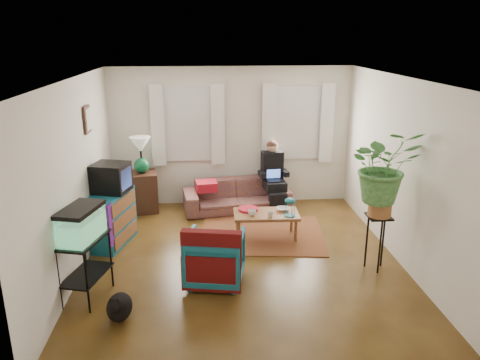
{
  "coord_description": "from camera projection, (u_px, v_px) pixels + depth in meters",
  "views": [
    {
      "loc": [
        -0.52,
        -6.13,
        3.16
      ],
      "look_at": [
        0.0,
        0.4,
        1.1
      ],
      "focal_mm": 35.0,
      "sensor_mm": 36.0,
      "label": 1
    }
  ],
  "objects": [
    {
      "name": "seated_person",
      "position": [
        273.0,
        178.0,
        8.73
      ],
      "size": [
        0.55,
        0.65,
        1.15
      ],
      "primitive_type": null,
      "rotation": [
        0.0,
        0.0,
        0.12
      ],
      "color": "black",
      "rests_on": "sofa"
    },
    {
      "name": "aquarium_stand",
      "position": [
        86.0,
        269.0,
        5.74
      ],
      "size": [
        0.57,
        0.79,
        0.79
      ],
      "primitive_type": "cube",
      "rotation": [
        0.0,
        0.0,
        -0.26
      ],
      "color": "black",
      "rests_on": "floor"
    },
    {
      "name": "wall_back",
      "position": [
        231.0,
        137.0,
        8.81
      ],
      "size": [
        4.5,
        0.01,
        2.6
      ],
      "primitive_type": "cube",
      "color": "silver",
      "rests_on": "floor"
    },
    {
      "name": "picture_frame",
      "position": [
        88.0,
        119.0,
        6.88
      ],
      "size": [
        0.04,
        0.32,
        0.4
      ],
      "primitive_type": "cube",
      "color": "#3D2616",
      "rests_on": "wall_left"
    },
    {
      "name": "cup_b",
      "position": [
        270.0,
        214.0,
        7.28
      ],
      "size": [
        0.1,
        0.1,
        0.09
      ],
      "primitive_type": "imported",
      "rotation": [
        0.0,
        0.0,
        -0.03
      ],
      "color": "beige",
      "rests_on": "coffee_table"
    },
    {
      "name": "area_rug",
      "position": [
        261.0,
        234.0,
        7.68
      ],
      "size": [
        2.16,
        1.81,
        0.01
      ],
      "primitive_type": "cube",
      "rotation": [
        0.0,
        0.0,
        -0.11
      ],
      "color": "brown",
      "rests_on": "floor"
    },
    {
      "name": "curtains_left",
      "position": [
        188.0,
        125.0,
        8.58
      ],
      "size": [
        1.36,
        0.06,
        1.5
      ],
      "primitive_type": "cube",
      "color": "white",
      "rests_on": "wall_back"
    },
    {
      "name": "coffee_table",
      "position": [
        266.0,
        225.0,
        7.51
      ],
      "size": [
        1.04,
        0.59,
        0.43
      ],
      "primitive_type": "cube",
      "rotation": [
        0.0,
        0.0,
        -0.03
      ],
      "color": "brown",
      "rests_on": "floor"
    },
    {
      "name": "ceiling",
      "position": [
        242.0,
        79.0,
        6.04
      ],
      "size": [
        4.5,
        5.0,
        0.01
      ],
      "primitive_type": "cube",
      "color": "white",
      "rests_on": "wall_back"
    },
    {
      "name": "dresser",
      "position": [
        110.0,
        219.0,
        7.24
      ],
      "size": [
        0.69,
        1.02,
        0.83
      ],
      "primitive_type": "cube",
      "rotation": [
        0.0,
        0.0,
        -0.27
      ],
      "color": "#105A61",
      "rests_on": "floor"
    },
    {
      "name": "cup_a",
      "position": [
        252.0,
        213.0,
        7.33
      ],
      "size": [
        0.12,
        0.12,
        0.09
      ],
      "primitive_type": "imported",
      "rotation": [
        0.0,
        0.0,
        -0.03
      ],
      "color": "white",
      "rests_on": "coffee_table"
    },
    {
      "name": "wall_right",
      "position": [
        401.0,
        171.0,
        6.6
      ],
      "size": [
        0.01,
        5.0,
        2.6
      ],
      "primitive_type": "cube",
      "color": "silver",
      "rests_on": "floor"
    },
    {
      "name": "sofa",
      "position": [
        237.0,
        190.0,
        8.66
      ],
      "size": [
        2.01,
        0.99,
        0.76
      ],
      "primitive_type": "imported",
      "rotation": [
        0.0,
        0.0,
        0.12
      ],
      "color": "brown",
      "rests_on": "floor"
    },
    {
      "name": "side_table",
      "position": [
        143.0,
        192.0,
        8.62
      ],
      "size": [
        0.58,
        0.58,
        0.74
      ],
      "primitive_type": "cube",
      "rotation": [
        0.0,
        0.0,
        0.15
      ],
      "color": "#412B18",
      "rests_on": "floor"
    },
    {
      "name": "floor",
      "position": [
        242.0,
        260.0,
        6.82
      ],
      "size": [
        4.5,
        5.0,
        0.01
      ],
      "primitive_type": "cube",
      "color": "#4F2B14",
      "rests_on": "ground"
    },
    {
      "name": "snack_tray",
      "position": [
        248.0,
        209.0,
        7.56
      ],
      "size": [
        0.33,
        0.33,
        0.04
      ],
      "primitive_type": "cylinder",
      "rotation": [
        0.0,
        0.0,
        -0.03
      ],
      "color": "#B21414",
      "rests_on": "coffee_table"
    },
    {
      "name": "wall_front",
      "position": [
        267.0,
        258.0,
        4.05
      ],
      "size": [
        4.5,
        0.01,
        2.6
      ],
      "primitive_type": "cube",
      "color": "silver",
      "rests_on": "floor"
    },
    {
      "name": "window_left",
      "position": [
        188.0,
        124.0,
        8.65
      ],
      "size": [
        1.08,
        0.04,
        1.38
      ],
      "primitive_type": "cube",
      "color": "white",
      "rests_on": "wall_back"
    },
    {
      "name": "serape_throw",
      "position": [
        211.0,
        255.0,
        5.81
      ],
      "size": [
        0.77,
        0.31,
        0.62
      ],
      "primitive_type": "cube",
      "rotation": [
        0.0,
        0.0,
        -0.19
      ],
      "color": "#9E0A0A",
      "rests_on": "armchair"
    },
    {
      "name": "bowl",
      "position": [
        283.0,
        209.0,
        7.54
      ],
      "size": [
        0.21,
        0.21,
        0.05
      ],
      "primitive_type": "imported",
      "rotation": [
        0.0,
        0.0,
        -0.03
      ],
      "color": "white",
      "rests_on": "coffee_table"
    },
    {
      "name": "aquarium",
      "position": [
        81.0,
        223.0,
        5.56
      ],
      "size": [
        0.51,
        0.72,
        0.42
      ],
      "primitive_type": "cube",
      "rotation": [
        0.0,
        0.0,
        -0.26
      ],
      "color": "#7FD899",
      "rests_on": "aquarium_stand"
    },
    {
      "name": "window_right",
      "position": [
        297.0,
        123.0,
        8.81
      ],
      "size": [
        1.08,
        0.04,
        1.38
      ],
      "primitive_type": "cube",
      "color": "white",
      "rests_on": "wall_back"
    },
    {
      "name": "wall_left",
      "position": [
        75.0,
        179.0,
        6.26
      ],
      "size": [
        0.01,
        5.0,
        2.6
      ],
      "primitive_type": "cube",
      "color": "silver",
      "rests_on": "floor"
    },
    {
      "name": "armchair",
      "position": [
        215.0,
        256.0,
        6.13
      ],
      "size": [
        0.84,
        0.81,
        0.75
      ],
      "primitive_type": "imported",
      "rotation": [
        0.0,
        0.0,
        2.96
      ],
      "color": "#105D62",
      "rests_on": "floor"
    },
    {
      "name": "table_lamp",
      "position": [
        141.0,
        156.0,
        8.41
      ],
      "size": [
        0.43,
        0.43,
        0.67
      ],
      "primitive_type": null,
      "rotation": [
        0.0,
        0.0,
        0.15
      ],
      "color": "white",
      "rests_on": "side_table"
    },
    {
      "name": "curtains_right",
      "position": [
        298.0,
        124.0,
        8.73
      ],
      "size": [
        1.36,
        0.06,
        1.5
      ],
      "primitive_type": "cube",
      "color": "white",
      "rests_on": "wall_back"
    },
    {
      "name": "plant_stand",
      "position": [
        377.0,
        242.0,
        6.46
      ],
      "size": [
        0.34,
        0.34,
        0.79
      ],
      "primitive_type": "cube",
      "rotation": [
        0.0,
        0.0,
        -0.01
      ],
      "color": "black",
      "rests_on": "floor"
    },
    {
      "name": "crt_tv",
      "position": [
        111.0,
        178.0,
        7.14
      ],
      "size": [
        0.61,
        0.58,
        0.44
      ],
      "primitive_type": "cube",
      "rotation": [
        0.0,
        0.0,
        -0.27
      ],
      "color": "black",
      "rests_on": "dresser"
    },
    {
      "name": "black_cat",
      "position": [
        119.0,
        304.0,
        5.36
      ],
      "size": [
        0.31,
        0.46,
        0.38
      ],
      "primitive_type": "ellipsoid",
      "rotation": [
        0.0,
        0.0,
        -0.03
      ],
      "color": "black",
      "rests_on": "floor"
    },
    {
      "name": "birdcage",
      "position": [
        290.0,
        207.0,
        7.29
      ],
      "size": [
        0.17,
        0.17,
        0.3
      ],
      "primitive_type": null,
      "rotation": [
        0.0,
        0.0,
        -0.03
      ],
      "color": "#115B6B",
      "rests_on": "coffee_table"
    },
    {
      "name": "potted_plant",
      "position": [
        383.0,
        177.0,
        6.18
      ],
      "size": [
        0.91,
        0.79,
        1.01
      ],
      "primitive_type": "imported",
      "rotation": [
        0.0,
        0.0,
        -0.01
      ],
      "color": "#599947",
      "rests_on": "plant_stand"
    }
  ]
}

